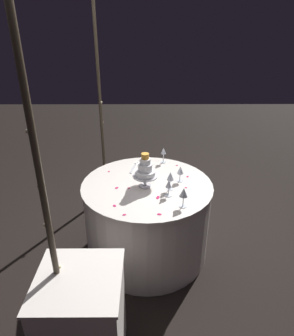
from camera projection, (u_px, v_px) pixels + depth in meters
name	position (u px, v px, depth m)	size (l,w,h in m)	color
ground_plane	(147.00, 250.00, 3.05)	(12.00, 12.00, 0.00)	black
decorative_arch	(80.00, 101.00, 2.38)	(2.17, 0.06, 2.32)	#473D2D
main_table	(147.00, 219.00, 2.88)	(1.19, 1.19, 0.76)	silver
side_table	(84.00, 323.00, 1.89)	(0.51, 0.51, 0.76)	silver
tiered_cake	(145.00, 170.00, 2.61)	(0.22, 0.22, 0.32)	silver
wine_glass_0	(164.00, 152.00, 3.08)	(0.06, 0.06, 0.17)	silver
wine_glass_1	(169.00, 185.00, 2.49)	(0.06, 0.06, 0.15)	silver
wine_glass_2	(184.00, 193.00, 2.33)	(0.07, 0.07, 0.17)	silver
wine_glass_3	(180.00, 171.00, 2.71)	(0.06, 0.06, 0.15)	silver
wine_glass_4	(170.00, 177.00, 2.57)	(0.06, 0.06, 0.17)	silver
cake_knife	(135.00, 166.00, 3.05)	(0.29, 0.08, 0.01)	silver
rose_petal_0	(186.00, 188.00, 2.65)	(0.03, 0.02, 0.00)	#C61951
rose_petal_1	(177.00, 165.00, 3.06)	(0.02, 0.02, 0.00)	#C61951
rose_petal_2	(159.00, 214.00, 2.28)	(0.04, 0.02, 0.00)	#C61951
rose_petal_3	(124.00, 215.00, 2.28)	(0.03, 0.02, 0.00)	#C61951
rose_petal_4	(148.00, 177.00, 2.82)	(0.03, 0.02, 0.00)	#C61951
rose_petal_5	(109.00, 171.00, 2.93)	(0.02, 0.02, 0.00)	#C61951
rose_petal_6	(117.00, 188.00, 2.64)	(0.04, 0.03, 0.00)	#C61951
rose_petal_7	(129.00, 188.00, 2.64)	(0.03, 0.02, 0.00)	#C61951
rose_petal_8	(188.00, 177.00, 2.84)	(0.03, 0.02, 0.00)	#C61951
rose_petal_9	(114.00, 206.00, 2.39)	(0.03, 0.02, 0.00)	#C61951
rose_petal_10	(158.00, 197.00, 2.51)	(0.03, 0.02, 0.00)	#C61951
rose_petal_11	(157.00, 198.00, 2.49)	(0.03, 0.02, 0.00)	#C61951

